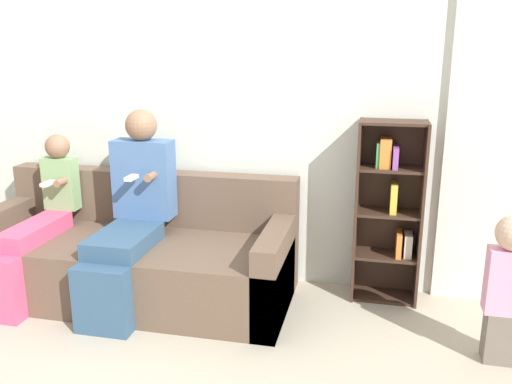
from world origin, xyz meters
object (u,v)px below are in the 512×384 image
at_px(couch, 136,257).
at_px(toddler_standing, 508,284).
at_px(adult_seated, 132,209).
at_px(bookshelf, 389,207).
at_px(child_seated, 38,221).

bearing_deg(couch, toddler_standing, -8.59).
height_order(adult_seated, bookshelf, adult_seated).
height_order(toddler_standing, bookshelf, bookshelf).
bearing_deg(child_seated, adult_seated, 4.89).
distance_m(child_seated, bookshelf, 2.34).
bearing_deg(child_seated, toddler_standing, -3.93).
distance_m(adult_seated, toddler_standing, 2.26).
distance_m(couch, adult_seated, 0.38).
relative_size(toddler_standing, bookshelf, 0.69).
height_order(adult_seated, toddler_standing, adult_seated).
bearing_deg(couch, bookshelf, 11.47).
relative_size(adult_seated, bookshelf, 1.04).
distance_m(toddler_standing, bookshelf, 0.93).
height_order(adult_seated, child_seated, adult_seated).
bearing_deg(adult_seated, child_seated, -175.11).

